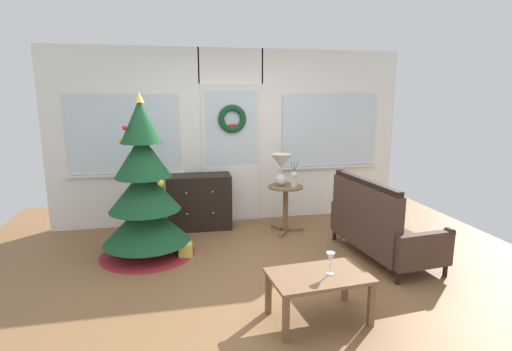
# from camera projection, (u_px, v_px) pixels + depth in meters

# --- Properties ---
(ground_plane) EXTENTS (6.76, 6.76, 0.00)m
(ground_plane) POSITION_uv_depth(u_px,v_px,m) (262.00, 279.00, 4.25)
(ground_plane) COLOR brown
(back_wall_with_door) EXTENTS (5.20, 0.19, 2.55)m
(back_wall_with_door) POSITION_uv_depth(u_px,v_px,m) (232.00, 137.00, 5.98)
(back_wall_with_door) COLOR white
(back_wall_with_door) RESTS_ON ground
(christmas_tree) EXTENTS (1.13, 1.13, 1.94)m
(christmas_tree) POSITION_uv_depth(u_px,v_px,m) (145.00, 198.00, 4.75)
(christmas_tree) COLOR #4C331E
(christmas_tree) RESTS_ON ground
(dresser_cabinet) EXTENTS (0.91, 0.46, 0.78)m
(dresser_cabinet) POSITION_uv_depth(u_px,v_px,m) (199.00, 202.00, 5.78)
(dresser_cabinet) COLOR black
(dresser_cabinet) RESTS_ON ground
(settee_sofa) EXTENTS (0.84, 1.51, 0.96)m
(settee_sofa) POSITION_uv_depth(u_px,v_px,m) (378.00, 227.00, 4.73)
(settee_sofa) COLOR black
(settee_sofa) RESTS_ON ground
(side_table) EXTENTS (0.50, 0.48, 0.66)m
(side_table) POSITION_uv_depth(u_px,v_px,m) (286.00, 199.00, 5.59)
(side_table) COLOR brown
(side_table) RESTS_ON ground
(table_lamp) EXTENTS (0.28, 0.28, 0.44)m
(table_lamp) POSITION_uv_depth(u_px,v_px,m) (281.00, 165.00, 5.52)
(table_lamp) COLOR silver
(table_lamp) RESTS_ON side_table
(flower_vase) EXTENTS (0.11, 0.10, 0.35)m
(flower_vase) POSITION_uv_depth(u_px,v_px,m) (294.00, 178.00, 5.49)
(flower_vase) COLOR beige
(flower_vase) RESTS_ON side_table
(coffee_table) EXTENTS (0.88, 0.59, 0.42)m
(coffee_table) POSITION_uv_depth(u_px,v_px,m) (319.00, 281.00, 3.43)
(coffee_table) COLOR brown
(coffee_table) RESTS_ON ground
(wine_glass) EXTENTS (0.08, 0.08, 0.20)m
(wine_glass) POSITION_uv_depth(u_px,v_px,m) (330.00, 258.00, 3.39)
(wine_glass) COLOR silver
(wine_glass) RESTS_ON coffee_table
(gift_box) EXTENTS (0.16, 0.15, 0.16)m
(gift_box) POSITION_uv_depth(u_px,v_px,m) (185.00, 250.00, 4.81)
(gift_box) COLOR #D8C64C
(gift_box) RESTS_ON ground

